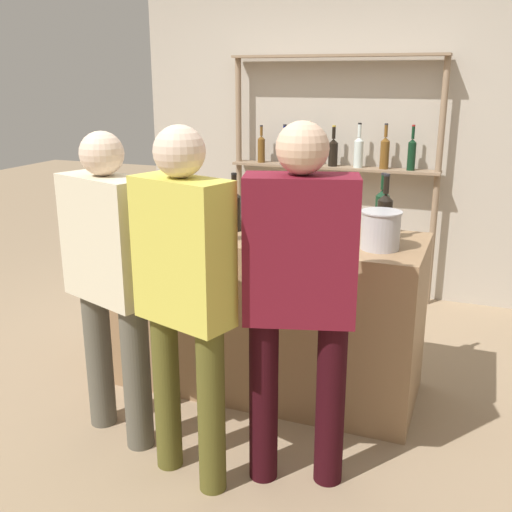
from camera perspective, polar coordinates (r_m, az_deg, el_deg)
ground_plane at (r=3.78m, az=0.00°, el=-11.90°), size 16.00×16.00×0.00m
bar_counter at (r=3.58m, az=0.00°, el=-5.15°), size 1.90×0.69×0.96m
back_wall at (r=5.20m, az=7.92°, el=12.01°), size 3.50×0.12×2.80m
back_shelf at (r=5.04m, az=7.43°, el=10.45°), size 1.74×0.18×1.98m
counter_bottle_0 at (r=3.83m, az=-6.74°, el=5.56°), size 0.09×0.09×0.32m
counter_bottle_1 at (r=3.45m, az=11.90°, el=4.30°), size 0.08×0.08×0.34m
counter_bottle_2 at (r=3.11m, az=2.57°, el=3.42°), size 0.08×0.08×0.35m
counter_bottle_3 at (r=3.22m, az=-3.23°, el=3.56°), size 0.07×0.07×0.32m
counter_bottle_4 at (r=3.44m, az=-2.08°, el=4.49°), size 0.08×0.08×0.34m
counter_bottle_5 at (r=3.31m, az=12.15°, el=3.85°), size 0.08×0.08×0.36m
wine_glass at (r=3.47m, az=8.31°, el=4.40°), size 0.07×0.07×0.17m
ice_bucket at (r=3.13m, az=11.79°, el=2.44°), size 0.21×0.21×0.20m
cork_jar at (r=3.57m, az=0.81°, el=4.16°), size 0.12×0.12×0.16m
customer_right at (r=2.56m, az=4.16°, el=-2.82°), size 0.51×0.33×1.65m
customer_center at (r=2.58m, az=-6.86°, el=-2.77°), size 0.48×0.32×1.63m
customer_left at (r=3.00m, az=-13.71°, el=-1.31°), size 0.54×0.37×1.58m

